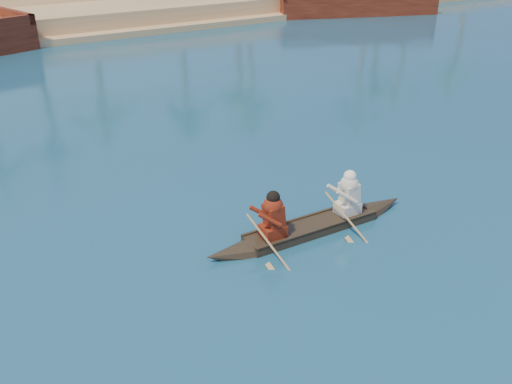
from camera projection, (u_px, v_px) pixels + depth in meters
ground at (97, 265)px, 12.23m from camera, size 160.00×160.00×0.00m
canoe at (311, 220)px, 13.37m from camera, size 5.53×0.79×1.52m
barge_right at (353, 4)px, 40.41m from camera, size 11.79×7.17×1.86m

